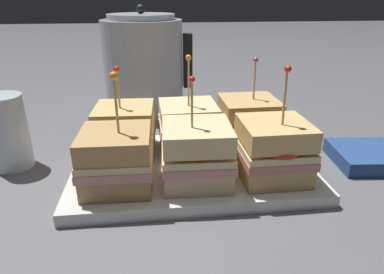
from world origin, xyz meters
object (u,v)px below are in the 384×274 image
at_px(sandwich_front_left, 117,159).
at_px(sandwich_front_center, 196,154).
at_px(serving_platter, 192,168).
at_px(kettle_steel, 144,64).
at_px(napkin_stack, 367,157).
at_px(sandwich_front_right, 273,150).
at_px(sandwich_back_center, 189,127).
at_px(drinking_glass, 7,132).
at_px(sandwich_back_right, 248,123).
at_px(sandwich_back_left, 125,130).

xyz_separation_m(sandwich_front_left, sandwich_front_center, (0.11, -0.00, 0.00)).
bearing_deg(serving_platter, sandwich_front_center, -91.28).
bearing_deg(kettle_steel, sandwich_front_left, -95.02).
height_order(kettle_steel, napkin_stack, kettle_steel).
bearing_deg(sandwich_front_right, sandwich_back_center, 134.21).
relative_size(sandwich_front_center, drinking_glass, 1.26).
distance_m(serving_platter, sandwich_back_right, 0.13).
relative_size(sandwich_front_left, napkin_stack, 1.39).
bearing_deg(drinking_glass, napkin_stack, -5.85).
relative_size(sandwich_back_right, napkin_stack, 1.33).
distance_m(sandwich_back_center, sandwich_back_right, 0.10).
xyz_separation_m(sandwich_front_left, napkin_stack, (0.40, 0.05, -0.05)).
bearing_deg(sandwich_back_right, serving_platter, -151.51).
bearing_deg(drinking_glass, sandwich_front_right, -15.99).
distance_m(sandwich_front_center, sandwich_back_right, 0.15).
xyz_separation_m(kettle_steel, napkin_stack, (0.36, -0.34, -0.10)).
distance_m(serving_platter, sandwich_front_center, 0.07).
distance_m(sandwich_back_left, napkin_stack, 0.40).
relative_size(sandwich_back_center, drinking_glass, 1.33).
xyz_separation_m(serving_platter, sandwich_front_right, (0.11, -0.06, 0.05)).
bearing_deg(sandwich_front_center, serving_platter, 88.72).
xyz_separation_m(drinking_glass, napkin_stack, (0.57, -0.06, -0.05)).
bearing_deg(sandwich_front_center, sandwich_back_center, 88.39).
xyz_separation_m(sandwich_front_left, sandwich_back_center, (0.11, 0.11, -0.00)).
bearing_deg(sandwich_front_right, sandwich_front_center, 179.64).
bearing_deg(sandwich_back_left, napkin_stack, -7.79).
distance_m(sandwich_front_center, kettle_steel, 0.40).
distance_m(serving_platter, sandwich_back_center, 0.07).
xyz_separation_m(sandwich_front_right, drinking_glass, (-0.39, 0.11, 0.00)).
bearing_deg(sandwich_front_left, serving_platter, 27.04).
xyz_separation_m(sandwich_front_center, sandwich_front_right, (0.11, -0.00, 0.00)).
distance_m(drinking_glass, napkin_stack, 0.58).
distance_m(sandwich_front_right, kettle_steel, 0.43).
relative_size(sandwich_front_left, drinking_glass, 1.32).
bearing_deg(sandwich_back_left, drinking_glass, 178.32).
bearing_deg(sandwich_front_right, serving_platter, 152.68).
bearing_deg(sandwich_back_center, sandwich_front_center, -91.61).
height_order(sandwich_back_left, sandwich_back_center, sandwich_back_center).
height_order(sandwich_front_left, napkin_stack, sandwich_front_left).
bearing_deg(sandwich_back_center, sandwich_front_left, -135.33).
height_order(sandwich_front_left, kettle_steel, kettle_steel).
distance_m(sandwich_front_right, napkin_stack, 0.20).
relative_size(sandwich_back_right, kettle_steel, 0.63).
height_order(sandwich_front_left, drinking_glass, sandwich_front_left).
bearing_deg(sandwich_front_center, sandwich_back_left, 133.51).
bearing_deg(drinking_glass, sandwich_back_right, -0.24).
relative_size(sandwich_front_left, sandwich_back_right, 1.05).
xyz_separation_m(serving_platter, sandwich_back_center, (0.00, 0.05, 0.05)).
distance_m(serving_platter, napkin_stack, 0.29).
height_order(sandwich_front_center, sandwich_front_right, sandwich_front_right).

